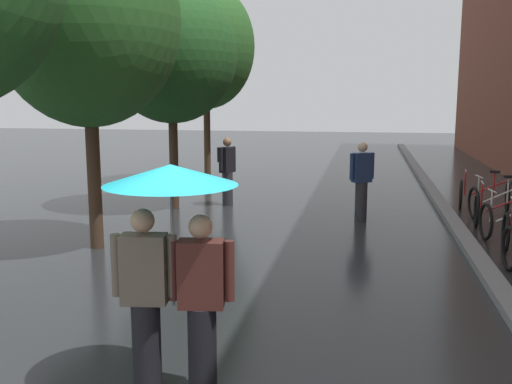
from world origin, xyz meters
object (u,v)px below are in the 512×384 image
Objects in this scene: street_tree_2 at (171,55)px; pedestrian_walking_midground at (227,170)px; parked_bicycle_6 at (504,210)px; parked_bicycle_7 at (498,202)px; street_tree_1 at (87,20)px; couple_under_umbrella at (172,240)px; parked_bicycle_8 at (484,195)px; pedestrian_walking_far at (362,181)px; street_tree_3 at (206,47)px.

street_tree_2 is 3.12× the size of pedestrian_walking_midground.
parked_bicycle_6 and parked_bicycle_7 have the same top height.
street_tree_1 is at bearing -158.46° from parked_bicycle_6.
street_tree_1 reaches higher than couple_under_umbrella.
parked_bicycle_8 is at bearing 8.72° from street_tree_2.
street_tree_2 reaches higher than pedestrian_walking_midground.
pedestrian_walking_midground is 0.98× the size of pedestrian_walking_far.
parked_bicycle_7 is at bearing 1.79° from street_tree_2.
couple_under_umbrella is at bearing -79.25° from pedestrian_walking_midground.
parked_bicycle_7 is 0.69× the size of pedestrian_walking_far.
street_tree_2 is at bearing -171.28° from parked_bicycle_8.
pedestrian_walking_far reaches higher than pedestrian_walking_midground.
pedestrian_walking_midground reaches higher than parked_bicycle_8.
parked_bicycle_8 is at bearing 33.13° from street_tree_1.
street_tree_2 is 7.98m from parked_bicycle_8.
street_tree_2 is at bearing 87.34° from street_tree_1.
street_tree_3 is 5.11× the size of parked_bicycle_7.
couple_under_umbrella reaches higher than parked_bicycle_6.
street_tree_2 is 4.45× the size of parked_bicycle_7.
pedestrian_walking_midground is (1.31, 4.34, -3.02)m from street_tree_1.
parked_bicycle_6 is 1.02m from parked_bicycle_7.
parked_bicycle_6 is at bearing -6.23° from street_tree_2.
parked_bicycle_7 is (7.65, -3.81, -3.74)m from street_tree_3.
street_tree_3 is (-0.32, 4.04, 0.51)m from street_tree_2.
street_tree_2 is 8.02m from parked_bicycle_7.
parked_bicycle_7 is 3.07m from pedestrian_walking_far.
street_tree_2 reaches higher than parked_bicycle_6.
street_tree_3 is at bearing 135.98° from pedestrian_walking_far.
parked_bicycle_6 is 1.90m from parked_bicycle_8.
street_tree_3 is 5.13× the size of parked_bicycle_8.
street_tree_2 is 5.20m from pedestrian_walking_far.
parked_bicycle_8 is (7.54, -2.93, -3.74)m from street_tree_3.
pedestrian_walking_midground is at bearing 73.17° from street_tree_1.
street_tree_2 reaches higher than couple_under_umbrella.
parked_bicycle_8 is (-0.12, 0.88, 0.00)m from parked_bicycle_7.
parked_bicycle_6 is 6.28m from pedestrian_walking_midground.
couple_under_umbrella is (3.14, -12.26, -2.71)m from street_tree_3.
street_tree_2 is 7.97m from parked_bicycle_6.
street_tree_3 is at bearing 94.49° from street_tree_2.
parked_bicycle_7 is at bearing -82.37° from parked_bicycle_8.
parked_bicycle_7 is (7.51, 3.94, -3.54)m from street_tree_1.
street_tree_3 is at bearing 113.10° from pedestrian_walking_midground.
street_tree_2 is at bearing -85.51° from street_tree_3.
street_tree_1 is 1.10× the size of street_tree_2.
street_tree_3 reaches higher than street_tree_2.
street_tree_1 reaches higher than street_tree_2.
street_tree_3 is 7.31m from pedestrian_walking_far.
pedestrian_walking_midground is (-6.08, -0.48, 0.51)m from parked_bicycle_8.
street_tree_3 reaches higher than pedestrian_walking_midground.
street_tree_3 is at bearing 158.72° from parked_bicycle_8.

